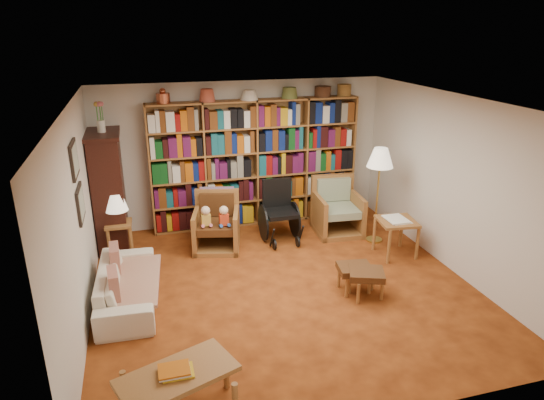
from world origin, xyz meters
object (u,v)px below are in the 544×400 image
object	(u,v)px
armchair_leather	(215,224)
coffee_table	(178,378)
armchair_sage	(336,211)
footstool_b	(366,276)
sofa	(127,285)
side_table_papers	(397,226)
side_table_lamp	(119,231)
floor_lamp	(380,162)
footstool_a	(355,270)
wheelchair	(279,213)

from	to	relation	value
armchair_leather	coffee_table	distance (m)	3.60
armchair_sage	footstool_b	bearing A→B (deg)	-102.23
armchair_leather	sofa	bearing A→B (deg)	-134.96
armchair_sage	coffee_table	bearing A→B (deg)	-130.44
footstool_b	coffee_table	distance (m)	2.91
sofa	side_table_papers	distance (m)	4.01
side_table_lamp	armchair_sage	size ratio (longest dim) A/B	0.56
floor_lamp	footstool_a	size ratio (longest dim) A/B	3.26
armchair_leather	side_table_papers	bearing A→B (deg)	-22.34
armchair_leather	footstool_b	world-z (taller)	armchair_leather
side_table_lamp	armchair_sage	world-z (taller)	armchair_sage
side_table_lamp	armchair_leather	bearing A→B (deg)	-3.31
side_table_lamp	side_table_papers	xyz separation A→B (m)	(4.09, -1.16, 0.10)
sofa	wheelchair	xyz separation A→B (m)	(2.44, 1.37, 0.21)
floor_lamp	side_table_lamp	bearing A→B (deg)	171.47
armchair_leather	wheelchair	bearing A→B (deg)	-0.09
floor_lamp	footstool_a	world-z (taller)	floor_lamp
armchair_leather	armchair_sage	size ratio (longest dim) A/B	0.96
armchair_leather	wheelchair	xyz separation A→B (m)	(1.06, -0.00, 0.09)
side_table_lamp	floor_lamp	distance (m)	4.19
wheelchair	footstool_a	world-z (taller)	wheelchair
sofa	side_table_lamp	distance (m)	1.47
armchair_leather	footstool_b	xyz separation A→B (m)	(1.63, -2.09, -0.06)
sofa	footstool_a	bearing A→B (deg)	-97.52
armchair_sage	footstool_a	xyz separation A→B (m)	(-0.55, -1.96, -0.06)
wheelchair	side_table_papers	bearing A→B (deg)	-34.66
footstool_a	armchair_sage	bearing A→B (deg)	74.45
wheelchair	footstool_b	distance (m)	2.16
wheelchair	coffee_table	distance (m)	4.00
armchair_sage	footstool_b	world-z (taller)	armchair_sage
wheelchair	side_table_papers	xyz separation A→B (m)	(1.55, -1.07, 0.03)
footstool_b	footstool_a	bearing A→B (deg)	113.72
side_table_lamp	footstool_a	distance (m)	3.62
footstool_b	coffee_table	bearing A→B (deg)	-151.37
sofa	coffee_table	xyz separation A→B (m)	(0.45, -2.10, 0.14)
armchair_sage	side_table_papers	world-z (taller)	armchair_sage
armchair_leather	side_table_papers	size ratio (longest dim) A/B	1.47
armchair_sage	footstool_b	distance (m)	2.20
floor_lamp	coffee_table	size ratio (longest dim) A/B	1.35
side_table_papers	footstool_a	distance (m)	1.36
floor_lamp	armchair_leather	bearing A→B (deg)	168.52
armchair_sage	floor_lamp	xyz separation A→B (m)	(0.46, -0.58, 1.00)
side_table_lamp	armchair_sage	distance (m)	3.57
side_table_lamp	coffee_table	distance (m)	3.61
side_table_lamp	floor_lamp	size ratio (longest dim) A/B	0.34
armchair_sage	footstool_a	size ratio (longest dim) A/B	1.95
wheelchair	footstool_b	bearing A→B (deg)	-74.81
armchair_leather	side_table_lamp	bearing A→B (deg)	176.69
armchair_sage	wheelchair	xyz separation A→B (m)	(-1.03, -0.06, 0.10)
footstool_a	armchair_leather	bearing A→B (deg)	129.17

